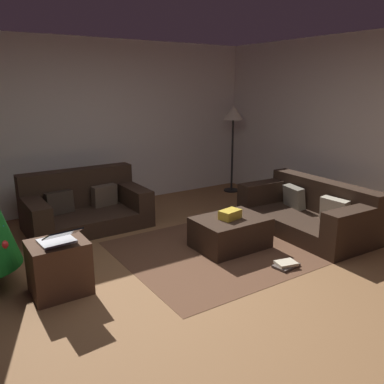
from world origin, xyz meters
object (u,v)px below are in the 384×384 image
(side_table, at_px, (59,267))
(corner_lamp, at_px, (233,119))
(couch_left, at_px, (84,206))
(gift_box, at_px, (230,214))
(ottoman, at_px, (230,232))
(laptop, at_px, (59,238))
(book_stack, at_px, (286,265))
(tv_remote, at_px, (227,217))
(couch_right, at_px, (310,212))

(side_table, xyz_separation_m, corner_lamp, (3.70, 2.02, 1.06))
(couch_left, distance_m, side_table, 1.87)
(gift_box, bearing_deg, ottoman, 35.33)
(laptop, distance_m, corner_lamp, 4.31)
(gift_box, relative_size, book_stack, 0.85)
(book_stack, distance_m, corner_lamp, 3.45)
(tv_remote, relative_size, side_table, 0.31)
(laptop, relative_size, corner_lamp, 0.29)
(couch_right, height_order, side_table, couch_right)
(ottoman, distance_m, side_table, 2.03)
(gift_box, distance_m, book_stack, 0.87)
(book_stack, bearing_deg, corner_lamp, 61.85)
(corner_lamp, bearing_deg, gift_box, -129.35)
(couch_right, height_order, corner_lamp, corner_lamp)
(gift_box, height_order, corner_lamp, corner_lamp)
(tv_remote, distance_m, book_stack, 0.89)
(tv_remote, bearing_deg, couch_right, -39.79)
(ottoman, xyz_separation_m, side_table, (-2.03, 0.03, 0.07))
(tv_remote, bearing_deg, ottoman, -62.19)
(gift_box, bearing_deg, tv_remote, 114.23)
(couch_left, xyz_separation_m, ottoman, (1.22, -1.71, -0.09))
(couch_right, relative_size, book_stack, 6.04)
(gift_box, relative_size, laptop, 0.56)
(corner_lamp, bearing_deg, laptop, -150.49)
(book_stack, height_order, corner_lamp, corner_lamp)
(side_table, xyz_separation_m, laptop, (0.01, -0.07, 0.31))
(gift_box, height_order, laptop, laptop)
(ottoman, bearing_deg, gift_box, -144.67)
(laptop, relative_size, book_stack, 1.53)
(side_table, distance_m, laptop, 0.32)
(tv_remote, height_order, side_table, side_table)
(couch_right, relative_size, ottoman, 2.13)
(ottoman, height_order, tv_remote, tv_remote)
(corner_lamp, bearing_deg, ottoman, -129.21)
(side_table, bearing_deg, couch_right, -3.10)
(corner_lamp, bearing_deg, couch_right, -101.01)
(couch_right, relative_size, tv_remote, 11.27)
(couch_left, height_order, book_stack, couch_left)
(tv_remote, xyz_separation_m, laptop, (-1.99, -0.06, 0.19))
(couch_left, bearing_deg, corner_lamp, -173.67)
(gift_box, distance_m, laptop, 2.01)
(couch_left, distance_m, ottoman, 2.11)
(couch_right, relative_size, corner_lamp, 1.16)
(couch_left, relative_size, laptop, 3.51)
(book_stack, xyz_separation_m, corner_lamp, (1.51, 2.82, 1.29))
(couch_right, distance_m, laptop, 3.28)
(tv_remote, relative_size, laptop, 0.35)
(couch_left, bearing_deg, couch_right, 142.63)
(couch_left, relative_size, corner_lamp, 1.03)
(couch_left, distance_m, laptop, 1.95)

